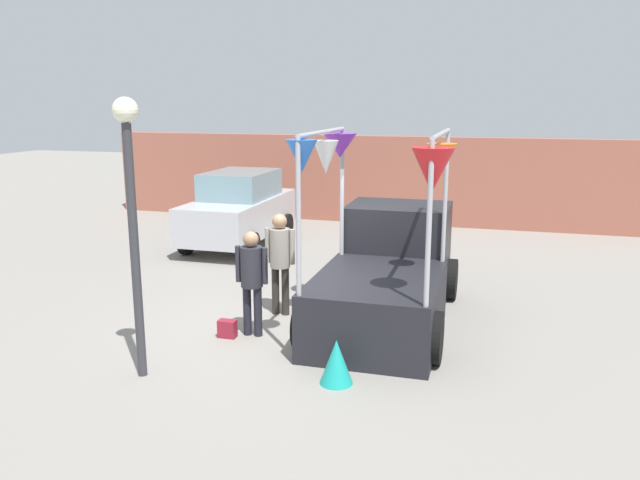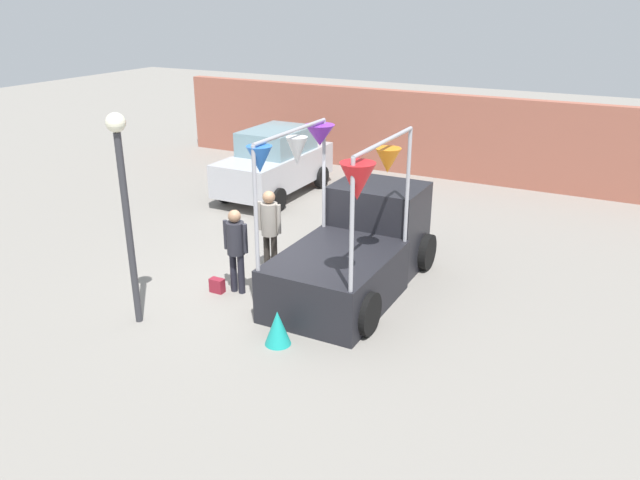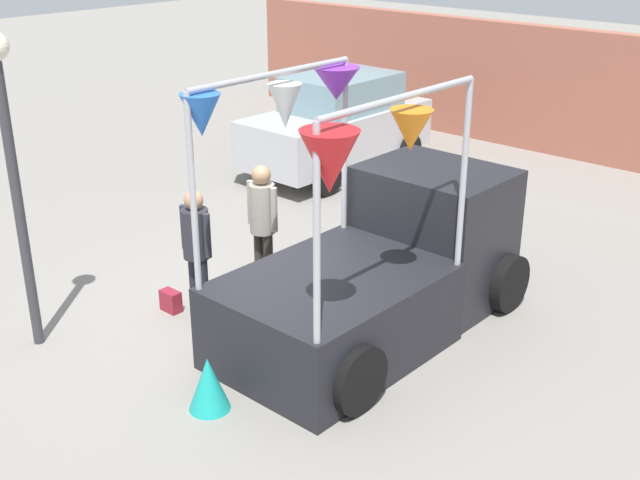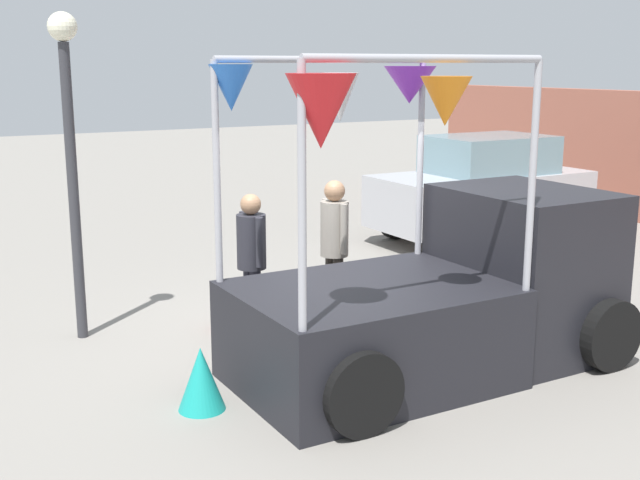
# 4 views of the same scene
# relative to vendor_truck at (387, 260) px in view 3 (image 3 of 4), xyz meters

# --- Properties ---
(ground_plane) EXTENTS (60.00, 60.00, 0.00)m
(ground_plane) POSITION_rel_vendor_truck_xyz_m (-1.38, -0.91, -0.86)
(ground_plane) COLOR gray
(vendor_truck) EXTENTS (2.44, 4.17, 3.20)m
(vendor_truck) POSITION_rel_vendor_truck_xyz_m (0.00, 0.00, 0.00)
(vendor_truck) COLOR black
(vendor_truck) RESTS_ON ground
(parked_car) EXTENTS (1.88, 4.00, 1.88)m
(parked_car) POSITION_rel_vendor_truck_xyz_m (-4.58, 4.38, 0.08)
(parked_car) COLOR #B7B7BC
(parked_car) RESTS_ON ground
(person_customer) EXTENTS (0.53, 0.34, 1.68)m
(person_customer) POSITION_rel_vendor_truck_xyz_m (-1.90, -1.41, 0.15)
(person_customer) COLOR black
(person_customer) RESTS_ON ground
(person_vendor) EXTENTS (0.53, 0.34, 1.77)m
(person_vendor) POSITION_rel_vendor_truck_xyz_m (-1.81, -0.35, 0.21)
(person_vendor) COLOR #2D2823
(person_vendor) RESTS_ON ground
(handbag) EXTENTS (0.28, 0.16, 0.28)m
(handbag) POSITION_rel_vendor_truck_xyz_m (-2.25, -1.61, -0.72)
(handbag) COLOR maroon
(handbag) RESTS_ON ground
(street_lamp) EXTENTS (0.32, 0.32, 3.68)m
(street_lamp) POSITION_rel_vendor_truck_xyz_m (-2.79, -3.19, 1.56)
(street_lamp) COLOR #333338
(street_lamp) RESTS_ON ground
(brick_boundary_wall) EXTENTS (18.00, 0.36, 2.60)m
(brick_boundary_wall) POSITION_rel_vendor_truck_xyz_m (-1.38, 8.37, 0.44)
(brick_boundary_wall) COLOR #9E5947
(brick_boundary_wall) RESTS_ON ground
(folded_kite_bundle_teal) EXTENTS (0.44, 0.44, 0.60)m
(folded_kite_bundle_teal) POSITION_rel_vendor_truck_xyz_m (-0.21, -2.72, -0.56)
(folded_kite_bundle_teal) COLOR teal
(folded_kite_bundle_teal) RESTS_ON ground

